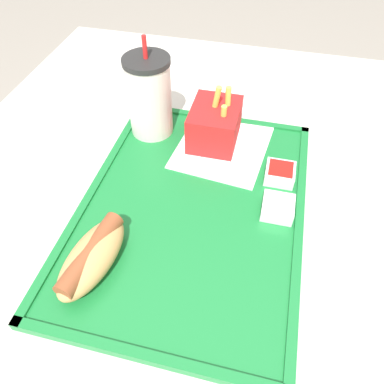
# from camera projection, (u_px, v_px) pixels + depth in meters

# --- Properties ---
(ground_plane) EXTENTS (8.00, 8.00, 0.00)m
(ground_plane) POSITION_uv_depth(u_px,v_px,m) (207.00, 366.00, 1.07)
(ground_plane) COLOR gray
(dining_table) EXTENTS (1.02, 0.94, 0.71)m
(dining_table) POSITION_uv_depth(u_px,v_px,m) (211.00, 312.00, 0.81)
(dining_table) COLOR beige
(dining_table) RESTS_ON ground_plane
(food_tray) EXTENTS (0.44, 0.32, 0.01)m
(food_tray) POSITION_uv_depth(u_px,v_px,m) (192.00, 208.00, 0.54)
(food_tray) COLOR #197233
(food_tray) RESTS_ON dining_table
(paper_napkin) EXTENTS (0.18, 0.16, 0.00)m
(paper_napkin) POSITION_uv_depth(u_px,v_px,m) (223.00, 146.00, 0.63)
(paper_napkin) COLOR white
(paper_napkin) RESTS_ON food_tray
(soda_cup) EXTENTS (0.07, 0.07, 0.17)m
(soda_cup) POSITION_uv_depth(u_px,v_px,m) (149.00, 97.00, 0.61)
(soda_cup) COLOR silver
(soda_cup) RESTS_ON food_tray
(hot_dog_far) EXTENTS (0.13, 0.07, 0.04)m
(hot_dog_far) POSITION_uv_depth(u_px,v_px,m) (92.00, 257.00, 0.46)
(hot_dog_far) COLOR tan
(hot_dog_far) RESTS_ON food_tray
(fries_carton) EXTENTS (0.10, 0.08, 0.10)m
(fries_carton) POSITION_uv_depth(u_px,v_px,m) (215.00, 125.00, 0.61)
(fries_carton) COLOR red
(fries_carton) RESTS_ON food_tray
(sauce_cup_mayo) EXTENTS (0.04, 0.04, 0.02)m
(sauce_cup_mayo) POSITION_uv_depth(u_px,v_px,m) (278.00, 206.00, 0.52)
(sauce_cup_mayo) COLOR silver
(sauce_cup_mayo) RESTS_ON food_tray
(sauce_cup_ketchup) EXTENTS (0.04, 0.04, 0.02)m
(sauce_cup_ketchup) POSITION_uv_depth(u_px,v_px,m) (280.00, 173.00, 0.57)
(sauce_cup_ketchup) COLOR silver
(sauce_cup_ketchup) RESTS_ON food_tray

